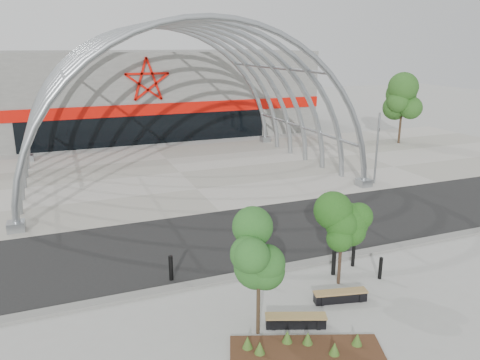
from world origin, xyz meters
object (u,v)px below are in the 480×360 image
at_px(street_tree_0, 259,256).
at_px(bollard_2, 334,263).
at_px(street_tree_1, 343,218).
at_px(signal_pole, 377,147).
at_px(bench_0, 296,321).
at_px(bench_1, 340,296).

relative_size(street_tree_0, bollard_2, 3.58).
bearing_deg(street_tree_1, bollard_2, 73.44).
height_order(signal_pole, street_tree_1, signal_pole).
bearing_deg(street_tree_0, bench_0, -5.76).
relative_size(bench_1, bollard_2, 1.91).
height_order(street_tree_0, street_tree_1, street_tree_1).
height_order(street_tree_0, bench_0, street_tree_0).
bearing_deg(bollard_2, street_tree_1, -106.56).
height_order(bench_0, bollard_2, bollard_2).
bearing_deg(street_tree_1, street_tree_0, -156.58).
height_order(bench_1, bollard_2, bollard_2).
xyz_separation_m(signal_pole, bench_0, (-12.22, -12.21, -2.21)).
bearing_deg(bench_1, bollard_2, 64.47).
distance_m(bench_0, bollard_2, 4.00).
bearing_deg(street_tree_0, signal_pole, 41.88).
relative_size(street_tree_0, street_tree_1, 1.00).
bearing_deg(bench_1, bench_0, -160.33).
height_order(bench_0, bench_1, bench_0).
bearing_deg(bench_0, signal_pole, 44.97).
distance_m(bench_1, bollard_2, 2.03).
relative_size(signal_pole, bench_1, 2.37).
xyz_separation_m(signal_pole, street_tree_1, (-9.38, -10.31, 0.21)).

